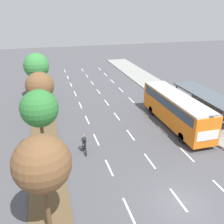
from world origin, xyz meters
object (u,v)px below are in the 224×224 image
at_px(cyclist, 84,144).
at_px(median_tree_fourth, 36,66).
at_px(median_tree_nearest, 42,164).
at_px(median_tree_second, 39,109).
at_px(bus_shelter, 207,103).
at_px(bus, 176,108).
at_px(median_tree_third, 40,86).

relative_size(cyclist, median_tree_fourth, 0.30).
xyz_separation_m(median_tree_nearest, median_tree_second, (0.00, 7.73, 0.03)).
height_order(bus_shelter, median_tree_nearest, median_tree_nearest).
height_order(bus, median_tree_third, median_tree_third).
relative_size(bus, cyclist, 6.20).
bearing_deg(median_tree_third, median_tree_fourth, 91.75).
bearing_deg(median_tree_second, cyclist, -1.24).
bearing_deg(median_tree_second, median_tree_nearest, -90.01).
distance_m(bus, median_tree_nearest, 17.28).
height_order(median_tree_second, median_tree_fourth, median_tree_fourth).
relative_size(cyclist, median_tree_third, 0.33).
xyz_separation_m(bus_shelter, median_tree_fourth, (-18.00, 12.16, 2.66)).
bearing_deg(median_tree_nearest, median_tree_fourth, 90.27).
xyz_separation_m(bus, median_tree_nearest, (-13.61, -10.36, 2.38)).
bearing_deg(median_tree_second, median_tree_third, 89.07).
bearing_deg(median_tree_nearest, median_tree_third, 89.53).
height_order(cyclist, median_tree_second, median_tree_second).
relative_size(median_tree_second, median_tree_third, 1.09).
distance_m(bus_shelter, median_tree_third, 18.44).
relative_size(median_tree_second, median_tree_fourth, 0.97).
bearing_deg(bus, cyclist, -165.17).
bearing_deg(median_tree_fourth, median_tree_nearest, -89.73).
bearing_deg(bus, median_tree_fourth, 136.91).
bearing_deg(median_tree_third, bus, -20.72).
bearing_deg(bus_shelter, median_tree_nearest, -148.33).
height_order(bus_shelter, bus, bus).
relative_size(median_tree_nearest, median_tree_second, 1.00).
bearing_deg(cyclist, median_tree_second, 178.76).
relative_size(bus_shelter, bus, 0.85).
bearing_deg(bus_shelter, median_tree_second, -169.54).
xyz_separation_m(median_tree_second, median_tree_third, (0.13, 7.73, -0.46)).
bearing_deg(median_tree_fourth, median_tree_second, -89.59).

